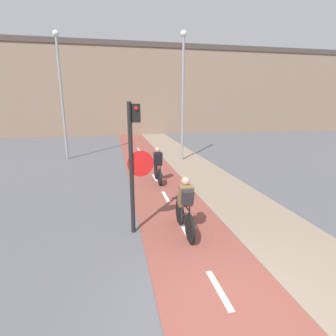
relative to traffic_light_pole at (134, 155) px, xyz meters
name	(u,v)px	position (x,y,z in m)	size (l,w,h in m)	color
ground_plane	(231,311)	(1.28, -3.09, -2.09)	(120.00, 120.00, 0.00)	#5B5B60
bike_lane	(230,310)	(1.28, -3.08, -2.08)	(2.36, 60.00, 0.02)	brown
building_row_background	(127,91)	(1.28, 23.78, 2.49)	(60.00, 5.20, 9.14)	#89705B
traffic_light_pole	(134,155)	(0.00, 0.00, 0.00)	(0.67, 0.25, 3.39)	black
street_lamp_far	(61,84)	(-3.28, 10.16, 2.28)	(0.36, 0.36, 7.19)	gray
street_lamp_sidewalk	(183,85)	(3.46, 8.30, 2.22)	(0.36, 0.36, 7.08)	gray
cyclist_near	(185,208)	(1.24, -0.37, -1.36)	(0.46, 1.74, 1.56)	black
cyclist_far	(158,167)	(1.31, 4.27, -1.41)	(0.46, 1.68, 1.53)	black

